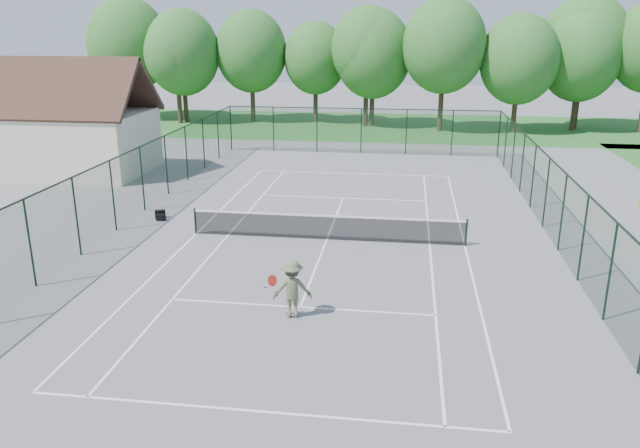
{
  "coord_description": "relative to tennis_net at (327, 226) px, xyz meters",
  "views": [
    {
      "loc": [
        3.02,
        -23.65,
        8.3
      ],
      "look_at": [
        0.0,
        -2.0,
        1.3
      ],
      "focal_mm": 35.0,
      "sensor_mm": 36.0,
      "label": 1
    }
  ],
  "objects": [
    {
      "name": "tennis_net",
      "position": [
        0.0,
        0.0,
        0.0
      ],
      "size": [
        11.08,
        0.08,
        1.1
      ],
      "color": "black",
      "rests_on": "ground"
    },
    {
      "name": "sports_bag_a",
      "position": [
        -7.8,
        1.9,
        -0.39
      ],
      "size": [
        0.53,
        0.44,
        0.36
      ],
      "primitive_type": "cube",
      "rotation": [
        0.0,
        0.0,
        0.43
      ],
      "color": "black",
      "rests_on": "ground"
    },
    {
      "name": "court_lines",
      "position": [
        0.0,
        0.0,
        -0.57
      ],
      "size": [
        11.05,
        23.85,
        0.01
      ],
      "color": "white",
      "rests_on": "ground"
    },
    {
      "name": "utility_building",
      "position": [
        -16.0,
        10.0,
        2.54
      ],
      "size": [
        8.6,
        6.27,
        6.63
      ],
      "color": "beige",
      "rests_on": "ground"
    },
    {
      "name": "ground",
      "position": [
        0.0,
        0.0,
        -0.58
      ],
      "size": [
        140.0,
        140.0,
        0.0
      ],
      "primitive_type": "plane",
      "color": "slate",
      "rests_on": "ground"
    },
    {
      "name": "grass_far",
      "position": [
        0.0,
        30.0,
        -0.57
      ],
      "size": [
        80.0,
        16.0,
        0.01
      ],
      "primitive_type": "cube",
      "color": "#2D722A",
      "rests_on": "ground"
    },
    {
      "name": "fence_enclosure",
      "position": [
        0.0,
        0.0,
        0.98
      ],
      "size": [
        18.05,
        36.05,
        3.02
      ],
      "color": "#1E3D24",
      "rests_on": "ground"
    },
    {
      "name": "sports_bag_b",
      "position": [
        -7.63,
        1.54,
        -0.43
      ],
      "size": [
        0.38,
        0.24,
        0.29
      ],
      "primitive_type": "cube",
      "rotation": [
        0.0,
        0.0,
        -0.04
      ],
      "color": "black",
      "rests_on": "ground"
    },
    {
      "name": "tennis_player",
      "position": [
        -0.12,
        -7.05,
        0.32
      ],
      "size": [
        1.81,
        0.91,
        1.78
      ],
      "color": "#5D6245",
      "rests_on": "ground"
    },
    {
      "name": "tree_line_far",
      "position": [
        0.0,
        30.0,
        5.42
      ],
      "size": [
        39.4,
        6.4,
        9.7
      ],
      "color": "#3E2D1E",
      "rests_on": "ground"
    }
  ]
}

